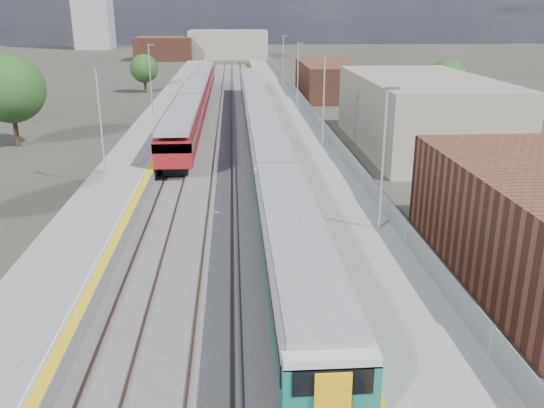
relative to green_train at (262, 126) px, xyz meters
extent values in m
plane|color=#47443A|center=(-1.50, 4.81, -2.14)|extent=(320.00, 320.00, 0.00)
cube|color=#565451|center=(-3.75, 7.31, -2.11)|extent=(10.50, 155.00, 0.06)
cube|color=#4C3323|center=(-0.72, 9.81, -2.03)|extent=(0.07, 160.00, 0.14)
cube|color=#4C3323|center=(0.72, 9.81, -2.03)|extent=(0.07, 160.00, 0.14)
cube|color=#4C3323|center=(-4.22, 9.81, -2.03)|extent=(0.07, 160.00, 0.14)
cube|color=#4C3323|center=(-2.78, 9.81, -2.03)|extent=(0.07, 160.00, 0.14)
cube|color=#4C3323|center=(-7.72, 9.81, -2.03)|extent=(0.07, 160.00, 0.14)
cube|color=#4C3323|center=(-6.28, 9.81, -2.03)|extent=(0.07, 160.00, 0.14)
cube|color=gray|center=(-1.05, 9.81, -2.04)|extent=(0.08, 160.00, 0.10)
cube|color=gray|center=(-2.45, 9.81, -2.04)|extent=(0.08, 160.00, 0.10)
cube|color=slate|center=(3.75, 7.31, -1.64)|extent=(4.70, 155.00, 1.00)
cube|color=gray|center=(3.75, 7.31, -1.14)|extent=(4.70, 155.00, 0.03)
cube|color=yellow|center=(1.65, 7.31, -1.12)|extent=(0.40, 155.00, 0.01)
cube|color=gray|center=(5.95, 7.31, -0.54)|extent=(0.06, 155.00, 1.20)
cylinder|color=#9EA0A3|center=(5.10, -23.19, 2.63)|extent=(0.12, 0.12, 7.50)
cube|color=#4C4C4F|center=(5.35, -23.19, 6.28)|extent=(0.70, 0.18, 0.14)
cylinder|color=#9EA0A3|center=(5.10, -3.19, 2.63)|extent=(0.12, 0.12, 7.50)
cube|color=#4C4C4F|center=(5.35, -3.19, 6.28)|extent=(0.70, 0.18, 0.14)
cylinder|color=#9EA0A3|center=(5.10, 16.81, 2.63)|extent=(0.12, 0.12, 7.50)
cube|color=#4C4C4F|center=(5.35, 16.81, 6.28)|extent=(0.70, 0.18, 0.14)
cylinder|color=#9EA0A3|center=(5.10, 36.81, 2.63)|extent=(0.12, 0.12, 7.50)
cube|color=#4C4C4F|center=(5.35, 36.81, 6.28)|extent=(0.70, 0.18, 0.14)
cube|color=slate|center=(-10.55, 7.31, -1.64)|extent=(4.30, 155.00, 1.00)
cube|color=gray|center=(-10.55, 7.31, -1.14)|extent=(4.30, 155.00, 0.03)
cube|color=yellow|center=(-8.65, 7.31, -1.12)|extent=(0.45, 155.00, 0.01)
cube|color=silver|center=(-9.00, 7.31, -1.12)|extent=(0.08, 155.00, 0.01)
cylinder|color=#9EA0A3|center=(-11.70, -11.19, 2.63)|extent=(0.12, 0.12, 7.50)
cube|color=#4C4C4F|center=(-11.45, -11.19, 6.28)|extent=(0.70, 0.18, 0.14)
cylinder|color=#9EA0A3|center=(-11.70, 14.81, 2.63)|extent=(0.12, 0.12, 7.50)
cube|color=#4C4C4F|center=(-11.45, 14.81, 6.28)|extent=(0.70, 0.18, 0.14)
cube|color=gray|center=(14.50, -0.19, 1.06)|extent=(11.00, 22.00, 6.40)
cube|color=brown|center=(11.50, 32.81, 0.26)|extent=(8.00, 18.00, 4.80)
cube|color=gray|center=(-3.50, 104.81, 1.36)|extent=(20.00, 14.00, 7.00)
cube|color=brown|center=(-19.50, 99.81, 0.66)|extent=(14.00, 12.00, 5.60)
cube|color=black|center=(0.00, -28.60, -1.30)|extent=(2.61, 18.71, 0.44)
cube|color=#136561|center=(0.00, -28.60, -0.53)|extent=(2.71, 18.71, 1.09)
cube|color=black|center=(0.00, -28.60, 0.33)|extent=(2.76, 18.71, 0.75)
cube|color=silver|center=(0.00, -28.60, 0.93)|extent=(2.71, 18.71, 0.46)
cube|color=gray|center=(0.00, -28.60, 1.33)|extent=(2.40, 18.71, 0.38)
cube|color=black|center=(0.00, -9.40, -1.30)|extent=(2.61, 18.71, 0.44)
cube|color=#136561|center=(0.00, -9.40, -0.53)|extent=(2.71, 18.71, 1.09)
cube|color=black|center=(0.00, -9.40, 0.33)|extent=(2.76, 18.71, 0.75)
cube|color=silver|center=(0.00, -9.40, 0.93)|extent=(2.71, 18.71, 0.46)
cube|color=gray|center=(0.00, -9.40, 1.33)|extent=(2.40, 18.71, 0.38)
cube|color=black|center=(0.00, 9.81, -1.30)|extent=(2.61, 18.71, 0.44)
cube|color=#136561|center=(0.00, 9.81, -0.53)|extent=(2.71, 18.71, 1.09)
cube|color=black|center=(0.00, 9.81, 0.33)|extent=(2.76, 18.71, 0.75)
cube|color=silver|center=(0.00, 9.81, 0.93)|extent=(2.71, 18.71, 0.46)
cube|color=gray|center=(0.00, 9.81, 1.33)|extent=(2.40, 18.71, 0.38)
cube|color=black|center=(0.00, 29.02, -1.30)|extent=(2.61, 18.71, 0.44)
cube|color=#136561|center=(0.00, 29.02, -0.53)|extent=(2.71, 18.71, 1.09)
cube|color=black|center=(0.00, 29.02, 0.33)|extent=(2.76, 18.71, 0.75)
cube|color=silver|center=(0.00, 29.02, 0.93)|extent=(2.71, 18.71, 0.46)
cube|color=gray|center=(0.00, 29.02, 1.33)|extent=(2.40, 18.71, 0.38)
cube|color=#136561|center=(0.00, -38.20, -0.08)|extent=(2.69, 0.58, 2.01)
cube|color=black|center=(0.00, -38.50, 0.50)|extent=(2.21, 0.06, 0.77)
cube|color=gold|center=(0.00, -38.55, -0.18)|extent=(1.01, 0.10, 2.01)
cube|color=black|center=(-7.00, -0.88, -1.67)|extent=(1.93, 16.38, 0.67)
cube|color=maroon|center=(-7.00, -0.88, -0.06)|extent=(2.84, 19.27, 2.03)
cube|color=black|center=(-7.00, -0.88, 0.44)|extent=(2.90, 19.27, 0.71)
cube|color=gray|center=(-7.00, -0.88, 1.46)|extent=(2.54, 19.27, 0.41)
cube|color=black|center=(-7.00, 18.89, -1.67)|extent=(1.93, 16.38, 0.67)
cube|color=maroon|center=(-7.00, 18.89, -0.06)|extent=(2.84, 19.27, 2.03)
cube|color=black|center=(-7.00, 18.89, 0.44)|extent=(2.90, 19.27, 0.71)
cube|color=gray|center=(-7.00, 18.89, 1.46)|extent=(2.54, 19.27, 0.41)
cube|color=black|center=(-7.00, 38.66, -1.67)|extent=(1.93, 16.38, 0.67)
cube|color=maroon|center=(-7.00, 38.66, -0.06)|extent=(2.84, 19.27, 2.03)
cube|color=black|center=(-7.00, 38.66, 0.44)|extent=(2.90, 19.27, 0.71)
cube|color=gray|center=(-7.00, 38.66, 1.46)|extent=(2.54, 19.27, 0.41)
cylinder|color=#382619|center=(-22.65, 2.70, -0.67)|extent=(0.44, 0.44, 2.94)
sphere|color=#1F451A|center=(-22.65, 2.70, 3.17)|extent=(6.21, 6.21, 6.21)
cylinder|color=#382619|center=(-15.88, 38.82, -1.14)|extent=(0.44, 0.44, 2.01)
sphere|color=#1F451A|center=(-15.88, 38.82, 1.48)|extent=(4.24, 4.24, 4.24)
cylinder|color=#382619|center=(23.20, 17.39, -1.01)|extent=(0.44, 0.44, 2.27)
sphere|color=#1F451A|center=(23.20, 17.39, 1.96)|extent=(4.79, 4.79, 4.79)
camera|label=1|loc=(-2.50, -51.37, 9.95)|focal=38.00mm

